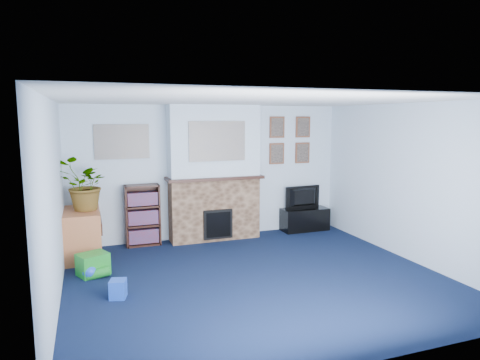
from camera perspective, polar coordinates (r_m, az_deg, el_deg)
name	(u,v)px	position (r m, az deg, el deg)	size (l,w,h in m)	color
floor	(257,278)	(6.02, 2.27, -12.91)	(5.00, 4.50, 0.01)	#0E1835
ceiling	(258,100)	(5.61, 2.41, 10.58)	(5.00, 4.50, 0.01)	white
wall_back	(211,172)	(7.80, -3.89, 1.08)	(5.00, 0.04, 2.40)	silver
wall_front	(358,235)	(3.75, 15.46, -7.05)	(5.00, 0.04, 2.40)	silver
wall_left	(53,204)	(5.30, -23.62, -3.01)	(0.04, 4.50, 2.40)	silver
wall_right	(409,182)	(7.02, 21.61, -0.29)	(0.04, 4.50, 2.40)	silver
chimney_breast	(214,174)	(7.61, -3.47, 0.78)	(1.72, 0.50, 2.40)	brown
collage_main	(217,141)	(7.35, -3.04, 5.19)	(1.00, 0.03, 0.68)	gray
collage_left	(122,142)	(7.46, -15.47, 4.95)	(0.90, 0.03, 0.58)	gray
portrait_tl	(277,127)	(8.18, 4.96, 7.03)	(0.30, 0.03, 0.40)	brown
portrait_tr	(303,127)	(8.42, 8.39, 7.00)	(0.30, 0.03, 0.40)	brown
portrait_bl	(277,154)	(8.20, 4.91, 3.53)	(0.30, 0.03, 0.40)	brown
portrait_br	(302,153)	(8.44, 8.31, 3.61)	(0.30, 0.03, 0.40)	brown
tv_stand	(305,219)	(8.46, 8.62, -5.14)	(0.91, 0.38, 0.43)	black
television	(305,197)	(8.39, 8.61, -2.30)	(0.75, 0.10, 0.43)	black
bookshelf	(143,216)	(7.54, -12.86, -4.75)	(0.58, 0.28, 1.05)	#321912
sideboard	(83,235)	(7.18, -20.25, -6.96)	(0.54, 0.97, 0.75)	#BC673C
potted_plant	(83,185)	(6.97, -20.18, -0.59)	(0.73, 0.63, 0.81)	#26661E
mantel_clock	(208,173)	(7.53, -4.31, 0.97)	(0.09, 0.06, 0.13)	gold
mantel_candle	(233,171)	(7.66, -0.89, 1.20)	(0.06, 0.06, 0.18)	#B2BFC6
mantel_teddy	(182,174)	(7.42, -7.75, 0.77)	(0.12, 0.12, 0.12)	gray
mantel_can	(248,172)	(7.76, 1.06, 1.14)	(0.06, 0.06, 0.11)	blue
green_crate	(93,265)	(6.41, -19.01, -10.68)	(0.38, 0.31, 0.31)	#198C26
toy_ball	(90,272)	(6.30, -19.42, -11.54)	(0.19, 0.19, 0.19)	blue
toy_block	(118,289)	(5.56, -15.96, -13.83)	(0.19, 0.19, 0.23)	blue
toy_tube	(99,273)	(6.29, -18.34, -11.70)	(0.14, 0.14, 0.30)	#198C26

